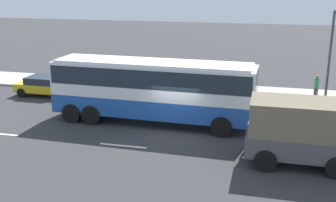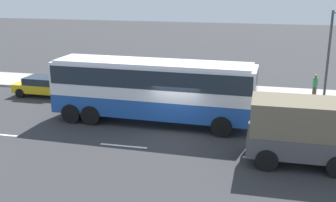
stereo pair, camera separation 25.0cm
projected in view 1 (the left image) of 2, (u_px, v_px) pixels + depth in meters
ground_plane at (176, 132)px, 22.20m from camera, size 120.00×120.00×0.00m
sidewalk_curb at (202, 90)px, 30.30m from camera, size 80.00×4.00×0.15m
lane_centreline at (21, 136)px, 21.65m from camera, size 26.57×0.16×0.01m
coach_bus at (152, 85)px, 23.06m from camera, size 11.41×2.97×3.55m
car_yellow_taxi at (46, 85)px, 29.11m from camera, size 4.19×2.08×1.35m
pedestrian_near_curb at (316, 85)px, 27.52m from camera, size 0.32×0.32×1.67m
street_lamp at (335, 49)px, 26.03m from camera, size 2.11×0.24×5.89m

